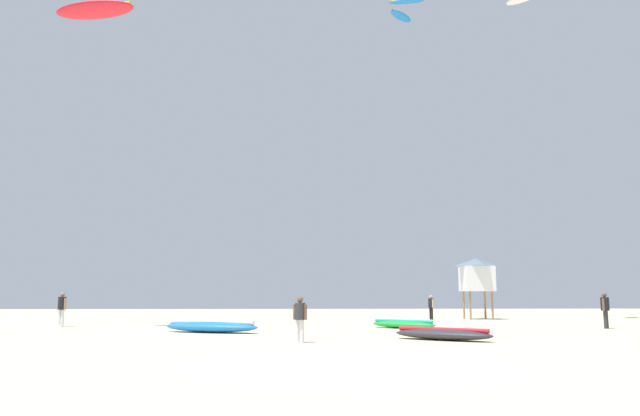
{
  "coord_description": "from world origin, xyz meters",
  "views": [
    {
      "loc": [
        -1.48,
        -14.34,
        1.56
      ],
      "look_at": [
        0.0,
        16.89,
        6.23
      ],
      "focal_mm": 33.21,
      "sensor_mm": 36.0,
      "label": 1
    }
  ],
  "objects_px": {
    "person_midground": "(605,307)",
    "kite_grounded_far": "(211,327)",
    "person_foreground": "(300,316)",
    "kite_grounded_mid": "(403,324)",
    "kite_aloft_1": "(401,16)",
    "person_right": "(431,305)",
    "lifeguard_tower": "(477,274)",
    "kite_grounded_near": "(443,334)",
    "kite_aloft_4": "(95,10)",
    "person_left": "(62,306)",
    "kite_aloft_0": "(406,1)"
  },
  "relations": [
    {
      "from": "kite_aloft_0",
      "to": "lifeguard_tower",
      "type": "bearing_deg",
      "value": -60.23
    },
    {
      "from": "kite_aloft_0",
      "to": "kite_aloft_4",
      "type": "relative_size",
      "value": 0.66
    },
    {
      "from": "kite_aloft_0",
      "to": "kite_aloft_1",
      "type": "height_order",
      "value": "kite_aloft_1"
    },
    {
      "from": "kite_grounded_near",
      "to": "kite_grounded_far",
      "type": "xyz_separation_m",
      "value": [
        -8.9,
        4.9,
        0.04
      ]
    },
    {
      "from": "person_right",
      "to": "kite_grounded_mid",
      "type": "xyz_separation_m",
      "value": [
        -3.95,
        -10.84,
        -0.75
      ]
    },
    {
      "from": "kite_aloft_1",
      "to": "kite_aloft_4",
      "type": "xyz_separation_m",
      "value": [
        -20.22,
        -22.34,
        -11.25
      ]
    },
    {
      "from": "kite_grounded_far",
      "to": "kite_aloft_1",
      "type": "xyz_separation_m",
      "value": [
        13.48,
        25.11,
        27.11
      ]
    },
    {
      "from": "person_foreground",
      "to": "kite_aloft_0",
      "type": "xyz_separation_m",
      "value": [
        9.18,
        25.66,
        25.17
      ]
    },
    {
      "from": "person_right",
      "to": "lifeguard_tower",
      "type": "bearing_deg",
      "value": -13.33
    },
    {
      "from": "kite_grounded_far",
      "to": "kite_aloft_1",
      "type": "height_order",
      "value": "kite_aloft_1"
    },
    {
      "from": "person_left",
      "to": "kite_aloft_1",
      "type": "xyz_separation_m",
      "value": [
        21.87,
        19.8,
        26.33
      ]
    },
    {
      "from": "kite_aloft_0",
      "to": "person_foreground",
      "type": "bearing_deg",
      "value": -109.68
    },
    {
      "from": "kite_grounded_mid",
      "to": "kite_aloft_0",
      "type": "relative_size",
      "value": 1.09
    },
    {
      "from": "kite_aloft_1",
      "to": "kite_grounded_mid",
      "type": "bearing_deg",
      "value": -101.55
    },
    {
      "from": "kite_grounded_near",
      "to": "kite_grounded_far",
      "type": "height_order",
      "value": "kite_grounded_far"
    },
    {
      "from": "kite_grounded_mid",
      "to": "lifeguard_tower",
      "type": "relative_size",
      "value": 0.79
    },
    {
      "from": "person_right",
      "to": "person_midground",
      "type": "bearing_deg",
      "value": -83.15
    },
    {
      "from": "person_midground",
      "to": "lifeguard_tower",
      "type": "xyz_separation_m",
      "value": [
        -2.57,
        11.84,
        2.03
      ]
    },
    {
      "from": "person_foreground",
      "to": "person_right",
      "type": "bearing_deg",
      "value": -179.69
    },
    {
      "from": "person_foreground",
      "to": "kite_aloft_4",
      "type": "distance_m",
      "value": 20.37
    },
    {
      "from": "kite_aloft_4",
      "to": "person_right",
      "type": "bearing_deg",
      "value": 29.2
    },
    {
      "from": "person_foreground",
      "to": "kite_aloft_0",
      "type": "relative_size",
      "value": 0.52
    },
    {
      "from": "kite_grounded_far",
      "to": "kite_grounded_mid",
      "type": "bearing_deg",
      "value": 17.95
    },
    {
      "from": "person_left",
      "to": "kite_grounded_near",
      "type": "relative_size",
      "value": 0.5
    },
    {
      "from": "person_foreground",
      "to": "kite_grounded_mid",
      "type": "xyz_separation_m",
      "value": [
        5.17,
        8.67,
        -0.7
      ]
    },
    {
      "from": "person_foreground",
      "to": "kite_grounded_far",
      "type": "distance_m",
      "value": 6.93
    },
    {
      "from": "kite_grounded_far",
      "to": "kite_grounded_near",
      "type": "bearing_deg",
      "value": -28.86
    },
    {
      "from": "kite_aloft_1",
      "to": "kite_grounded_near",
      "type": "bearing_deg",
      "value": -98.69
    },
    {
      "from": "kite_grounded_far",
      "to": "kite_aloft_1",
      "type": "bearing_deg",
      "value": 61.76
    },
    {
      "from": "person_left",
      "to": "kite_aloft_0",
      "type": "distance_m",
      "value": 35.99
    },
    {
      "from": "kite_grounded_mid",
      "to": "kite_aloft_0",
      "type": "distance_m",
      "value": 31.21
    },
    {
      "from": "person_midground",
      "to": "kite_grounded_far",
      "type": "distance_m",
      "value": 18.96
    },
    {
      "from": "person_right",
      "to": "kite_aloft_4",
      "type": "height_order",
      "value": "kite_aloft_4"
    },
    {
      "from": "lifeguard_tower",
      "to": "kite_grounded_far",
      "type": "bearing_deg",
      "value": -138.89
    },
    {
      "from": "person_left",
      "to": "person_right",
      "type": "height_order",
      "value": "person_left"
    },
    {
      "from": "person_left",
      "to": "lifeguard_tower",
      "type": "relative_size",
      "value": 0.43
    },
    {
      "from": "kite_grounded_near",
      "to": "kite_aloft_1",
      "type": "bearing_deg",
      "value": 81.31
    },
    {
      "from": "kite_grounded_far",
      "to": "kite_aloft_1",
      "type": "distance_m",
      "value": 39.33
    },
    {
      "from": "person_midground",
      "to": "kite_aloft_0",
      "type": "distance_m",
      "value": 31.15
    },
    {
      "from": "person_foreground",
      "to": "kite_aloft_1",
      "type": "distance_m",
      "value": 41.81
    },
    {
      "from": "kite_grounded_near",
      "to": "kite_grounded_far",
      "type": "distance_m",
      "value": 10.16
    },
    {
      "from": "person_midground",
      "to": "kite_grounded_far",
      "type": "height_order",
      "value": "person_midground"
    },
    {
      "from": "person_right",
      "to": "person_foreground",
      "type": "bearing_deg",
      "value": -135.55
    },
    {
      "from": "kite_grounded_near",
      "to": "kite_aloft_4",
      "type": "height_order",
      "value": "kite_aloft_4"
    },
    {
      "from": "kite_grounded_near",
      "to": "kite_aloft_1",
      "type": "distance_m",
      "value": 40.73
    },
    {
      "from": "kite_grounded_far",
      "to": "kite_aloft_1",
      "type": "relative_size",
      "value": 1.68
    },
    {
      "from": "person_left",
      "to": "kite_aloft_0",
      "type": "bearing_deg",
      "value": 154.3
    },
    {
      "from": "kite_aloft_4",
      "to": "person_midground",
      "type": "bearing_deg",
      "value": -1.0
    },
    {
      "from": "person_foreground",
      "to": "lifeguard_tower",
      "type": "xyz_separation_m",
      "value": [
        12.45,
        19.94,
        2.15
      ]
    },
    {
      "from": "kite_aloft_1",
      "to": "kite_aloft_4",
      "type": "distance_m",
      "value": 32.16
    }
  ]
}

